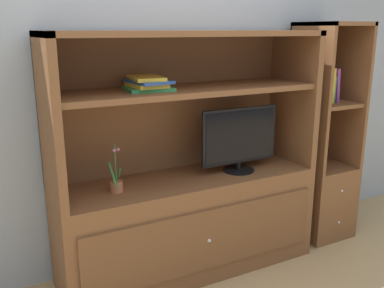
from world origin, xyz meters
name	(u,v)px	position (x,y,z in m)	size (l,w,h in m)	color
painted_rear_wall	(166,71)	(0.00, 0.75, 1.40)	(6.00, 0.10, 2.80)	#9EA8B2
media_console	(188,200)	(0.00, 0.41, 0.52)	(1.84, 0.57, 1.68)	brown
tv_monitor	(239,139)	(0.38, 0.35, 0.94)	(0.60, 0.23, 0.46)	black
potted_plant	(116,184)	(-0.53, 0.37, 0.75)	(0.08, 0.12, 0.31)	#B26642
magazine_stack	(147,84)	(-0.29, 0.40, 1.36)	(0.30, 0.33, 0.09)	#338C4C
bookshelf_tall	(320,167)	(1.25, 0.41, 0.58)	(0.43, 0.48, 1.74)	brown
upright_book_row	(323,88)	(1.19, 0.40, 1.25)	(0.21, 0.18, 0.27)	gold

